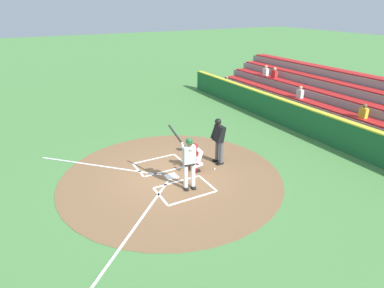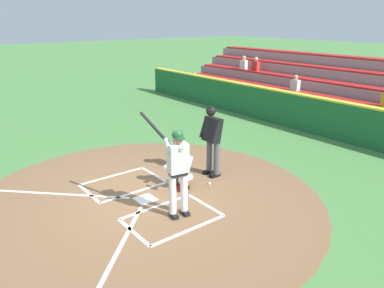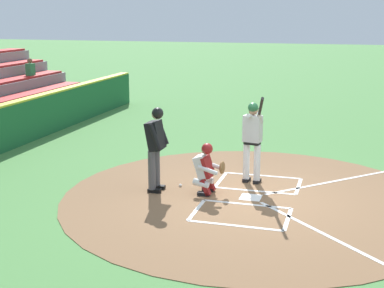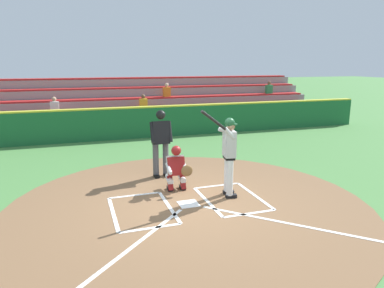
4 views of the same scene
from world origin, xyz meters
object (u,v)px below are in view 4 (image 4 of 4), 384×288
(batter, at_px, (229,151))
(baseball, at_px, (180,179))
(catcher, at_px, (177,167))
(plate_umpire, at_px, (161,139))

(batter, relative_size, baseball, 28.76)
(catcher, distance_m, baseball, 0.93)
(catcher, bearing_deg, baseball, -113.44)
(batter, xyz_separation_m, catcher, (1.02, -0.81, -0.51))
(batter, relative_size, plate_umpire, 1.14)
(batter, xyz_separation_m, baseball, (0.73, -1.49, -1.06))
(plate_umpire, distance_m, baseball, 1.20)
(batter, distance_m, baseball, 1.97)
(catcher, xyz_separation_m, plate_umpire, (0.12, -1.11, 0.49))
(batter, height_order, baseball, batter)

